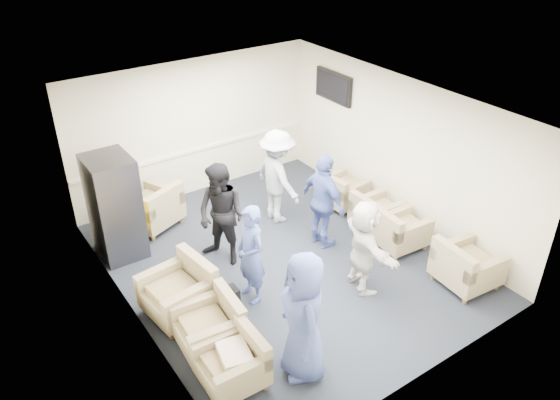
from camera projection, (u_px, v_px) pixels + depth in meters
floor at (283, 261)px, 9.08m from camera, size 6.00×6.00×0.00m
ceiling at (283, 107)px, 7.72m from camera, size 6.00×6.00×0.00m
back_wall at (194, 128)px, 10.54m from camera, size 5.00×0.02×2.70m
front_wall at (431, 295)px, 6.26m from camera, size 5.00×0.02×2.70m
left_wall at (127, 243)px, 7.18m from camera, size 0.02×6.00×2.70m
right_wall at (399, 151)px, 9.63m from camera, size 0.02×6.00×2.70m
chair_rail at (197, 150)px, 10.75m from camera, size 4.98×0.04×0.06m
tv at (333, 87)px, 10.53m from camera, size 0.10×1.00×0.58m
armchair_left_near at (235, 364)px, 6.74m from camera, size 0.77×0.77×0.60m
armchair_left_mid at (212, 327)px, 7.28m from camera, size 0.87×0.87×0.64m
armchair_left_far at (181, 292)px, 7.84m from camera, size 0.98×0.98×0.71m
armchair_right_near at (465, 267)px, 8.38m from camera, size 0.91×0.91×0.67m
armchair_right_midnear at (396, 230)px, 9.30m from camera, size 0.86×0.86×0.65m
armchair_right_midfar at (377, 217)px, 9.69m from camera, size 0.83×0.83×0.65m
armchair_right_far at (341, 192)px, 10.49m from camera, size 0.84×0.84×0.61m
armchair_corner at (153, 209)px, 9.84m from camera, size 1.17×1.17×0.71m
vending_machine at (115, 207)px, 8.88m from camera, size 0.72×0.84×1.77m
backpack at (228, 299)px, 7.84m from camera, size 0.31×0.22×0.52m
pillow at (234, 354)px, 6.66m from camera, size 0.45×0.53×0.14m
person_front_left at (304, 317)px, 6.61m from camera, size 0.82×1.01×1.79m
person_mid_left at (251, 255)px, 7.90m from camera, size 0.38×0.57×1.57m
person_back_left at (221, 215)px, 8.69m from camera, size 0.94×1.04×1.74m
person_back_right at (278, 177)px, 9.80m from camera, size 0.67×1.15×1.77m
person_mid_right at (324, 202)px, 9.09m from camera, size 0.43×1.00×1.69m
person_front_right at (364, 246)px, 8.13m from camera, size 0.80×1.48×1.52m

